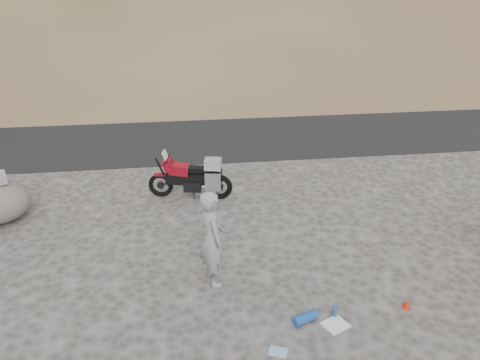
{
  "coord_description": "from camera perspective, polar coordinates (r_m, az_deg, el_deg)",
  "views": [
    {
      "loc": [
        -0.55,
        -7.1,
        5.49
      ],
      "look_at": [
        0.62,
        2.24,
        1.0
      ],
      "focal_mm": 35.0,
      "sensor_mm": 36.0,
      "label": 1
    }
  ],
  "objects": [
    {
      "name": "man",
      "position": [
        9.0,
        -3.26,
        -12.15
      ],
      "size": [
        0.6,
        0.77,
        1.88
      ],
      "primitive_type": "imported",
      "rotation": [
        0.0,
        0.0,
        1.81
      ],
      "color": "gray",
      "rests_on": "ground"
    },
    {
      "name": "ground",
      "position": [
        8.99,
        -2.19,
        -12.15
      ],
      "size": [
        140.0,
        140.0,
        0.0
      ],
      "primitive_type": "plane",
      "color": "#413E3C",
      "rests_on": "ground"
    },
    {
      "name": "gear_funnel",
      "position": [
        8.82,
        19.72,
        -14.03
      ],
      "size": [
        0.17,
        0.17,
        0.19
      ],
      "primitive_type": "cone",
      "rotation": [
        0.0,
        0.0,
        -0.19
      ],
      "color": "red",
      "rests_on": "ground"
    },
    {
      "name": "gear_white_cloth",
      "position": [
        8.23,
        11.56,
        -16.9
      ],
      "size": [
        0.51,
        0.49,
        0.01
      ],
      "primitive_type": "cube",
      "rotation": [
        0.0,
        0.0,
        0.45
      ],
      "color": "white",
      "rests_on": "ground"
    },
    {
      "name": "gear_blue_mat",
      "position": [
        8.15,
        7.98,
        -16.32
      ],
      "size": [
        0.46,
        0.32,
        0.17
      ],
      "primitive_type": "cylinder",
      "rotation": [
        0.0,
        1.57,
        0.37
      ],
      "color": "#194996",
      "rests_on": "ground"
    },
    {
      "name": "gear_bottle",
      "position": [
        8.33,
        11.52,
        -15.41
      ],
      "size": [
        0.08,
        0.08,
        0.21
      ],
      "primitive_type": "cylinder",
      "rotation": [
        0.0,
        0.0,
        0.1
      ],
      "color": "#194996",
      "rests_on": "ground"
    },
    {
      "name": "road",
      "position": [
        17.02,
        -4.94,
        6.57
      ],
      "size": [
        120.0,
        7.0,
        0.05
      ],
      "primitive_type": "cube",
      "color": "black",
      "rests_on": "ground"
    },
    {
      "name": "gear_blue_cloth",
      "position": [
        7.68,
        4.67,
        -20.15
      ],
      "size": [
        0.34,
        0.3,
        0.01
      ],
      "primitive_type": "cube",
      "rotation": [
        0.0,
        0.0,
        -0.39
      ],
      "color": "#8EABDB",
      "rests_on": "ground"
    },
    {
      "name": "motorcycle",
      "position": [
        11.66,
        -5.66,
        0.25
      ],
      "size": [
        2.11,
        0.85,
        1.27
      ],
      "rotation": [
        0.0,
        0.0,
        -0.19
      ],
      "color": "black",
      "rests_on": "ground"
    }
  ]
}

